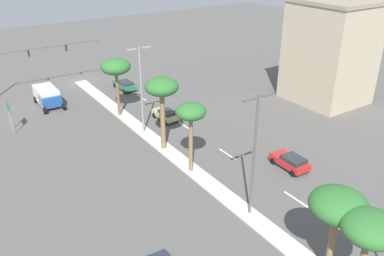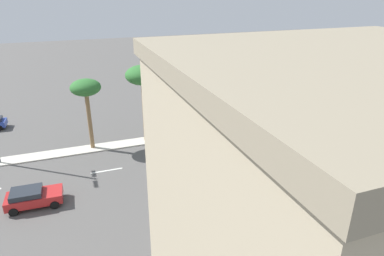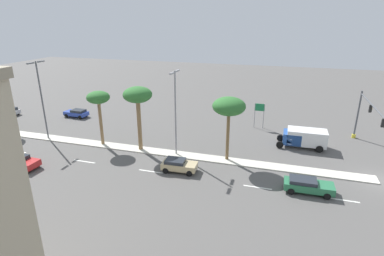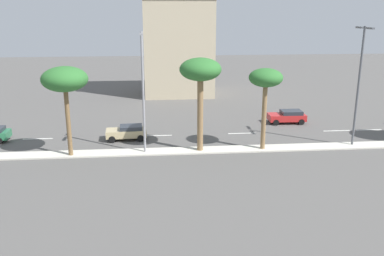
{
  "view_description": "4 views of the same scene",
  "coord_description": "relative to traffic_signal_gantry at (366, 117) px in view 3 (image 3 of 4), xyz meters",
  "views": [
    {
      "loc": [
        19.07,
        61.33,
        21.13
      ],
      "look_at": [
        -1.48,
        30.35,
        3.41
      ],
      "focal_mm": 37.65,
      "sensor_mm": 36.0,
      "label": 1
    },
    {
      "loc": [
        -32.87,
        33.79,
        15.41
      ],
      "look_at": [
        -3.32,
        23.06,
        2.26
      ],
      "focal_mm": 31.9,
      "sensor_mm": 36.0,
      "label": 2
    },
    {
      "loc": [
        -32.44,
        10.28,
        15.87
      ],
      "look_at": [
        0.64,
        20.36,
        3.45
      ],
      "focal_mm": 28.69,
      "sensor_mm": 36.0,
      "label": 3
    },
    {
      "loc": [
        34.44,
        23.09,
        11.97
      ],
      "look_at": [
        1.98,
        26.14,
        2.69
      ],
      "focal_mm": 38.8,
      "sensor_mm": 36.0,
      "label": 4
    }
  ],
  "objects": [
    {
      "name": "sedan_tan_inboard",
      "position": [
        -12.41,
        20.24,
        -3.66
      ],
      "size": [
        2.08,
        3.89,
        1.37
      ],
      "color": "tan",
      "rests_on": "ground"
    },
    {
      "name": "lane_stripe_outboard",
      "position": [
        -13.4,
        3.78,
        -4.4
      ],
      "size": [
        0.2,
        2.8,
        0.01
      ],
      "primitive_type": "cube",
      "color": "silver",
      "rests_on": "ground"
    },
    {
      "name": "sedan_silver_outboard",
      "position": [
        -1.43,
        55.56,
        -3.68
      ],
      "size": [
        2.01,
        4.42,
        1.34
      ],
      "color": "#B2B2B7",
      "rests_on": "ground"
    },
    {
      "name": "traffic_signal_gantry",
      "position": [
        0.0,
        0.0,
        0.0
      ],
      "size": [
        16.79,
        0.53,
        6.74
      ],
      "color": "#515459",
      "rests_on": "ground"
    },
    {
      "name": "box_truck",
      "position": [
        -1.35,
        7.1,
        -3.07
      ],
      "size": [
        2.77,
        6.1,
        2.39
      ],
      "color": "#234C99",
      "rests_on": "ground"
    },
    {
      "name": "palm_tree_leading",
      "position": [
        -8.23,
        32.39,
        1.82
      ],
      "size": [
        2.91,
        2.91,
        7.13
      ],
      "color": "olive",
      "rests_on": "median_curb"
    },
    {
      "name": "palm_tree_left",
      "position": [
        -8.34,
        26.81,
        2.56
      ],
      "size": [
        3.53,
        3.53,
        8.07
      ],
      "color": "olive",
      "rests_on": "median_curb"
    },
    {
      "name": "street_lamp_far",
      "position": [
        -8.59,
        40.88,
        1.85
      ],
      "size": [
        2.9,
        0.24,
        10.56
      ],
      "color": "#515459",
      "rests_on": "median_curb"
    },
    {
      "name": "lane_stripe_inboard",
      "position": [
        -13.4,
        41.56,
        -4.4
      ],
      "size": [
        0.2,
        2.8,
        0.01
      ],
      "primitive_type": "cube",
      "color": "silver",
      "rests_on": "ground"
    },
    {
      "name": "lane_stripe_near",
      "position": [
        -13.4,
        31.64,
        -4.4
      ],
      "size": [
        0.2,
        2.8,
        0.01
      ],
      "primitive_type": "cube",
      "color": "silver",
      "rests_on": "ground"
    },
    {
      "name": "street_lamp_left",
      "position": [
        -8.35,
        21.99,
        1.66
      ],
      "size": [
        2.9,
        0.24,
        10.2
      ],
      "color": "gray",
      "rests_on": "median_curb"
    },
    {
      "name": "sedan_green_front",
      "position": [
        -12.88,
        6.96,
        -3.65
      ],
      "size": [
        2.02,
        4.62,
        1.37
      ],
      "color": "#287047",
      "rests_on": "ground"
    },
    {
      "name": "sedan_blue_mid",
      "position": [
        1.05,
        43.29,
        -3.68
      ],
      "size": [
        2.04,
        4.1,
        1.33
      ],
      "color": "#2D47AD",
      "rests_on": "ground"
    },
    {
      "name": "lane_stripe_leading",
      "position": [
        -13.4,
        23.15,
        -4.4
      ],
      "size": [
        0.2,
        2.8,
        0.01
      ],
      "primitive_type": "cube",
      "color": "silver",
      "rests_on": "ground"
    },
    {
      "name": "directional_road_sign",
      "position": [
        4.61,
        13.24,
        -1.66
      ],
      "size": [
        0.1,
        1.48,
        3.79
      ],
      "color": "gray",
      "rests_on": "ground"
    },
    {
      "name": "median_curb",
      "position": [
        -8.4,
        37.17,
        -4.34
      ],
      "size": [
        1.8,
        74.77,
        0.12
      ],
      "primitive_type": "cube",
      "color": "beige",
      "rests_on": "ground"
    },
    {
      "name": "ground_plane",
      "position": [
        -8.4,
        28.86,
        -4.4
      ],
      "size": [
        160.0,
        160.0,
        0.0
      ],
      "primitive_type": "plane",
      "color": "#565451"
    },
    {
      "name": "lane_stripe_center",
      "position": [
        -13.4,
        11.59,
        -4.4
      ],
      "size": [
        0.2,
        2.8,
        0.01
      ],
      "primitive_type": "cube",
      "color": "silver",
      "rests_on": "ground"
    },
    {
      "name": "sedan_red_left",
      "position": [
        -16.87,
        37.44,
        -3.64
      ],
      "size": [
        2.1,
        4.04,
        1.41
      ],
      "color": "red",
      "rests_on": "ground"
    },
    {
      "name": "palm_tree_rear",
      "position": [
        -8.07,
        15.72,
        2.11
      ],
      "size": [
        3.75,
        3.75,
        7.52
      ],
      "color": "brown",
      "rests_on": "median_curb"
    }
  ]
}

